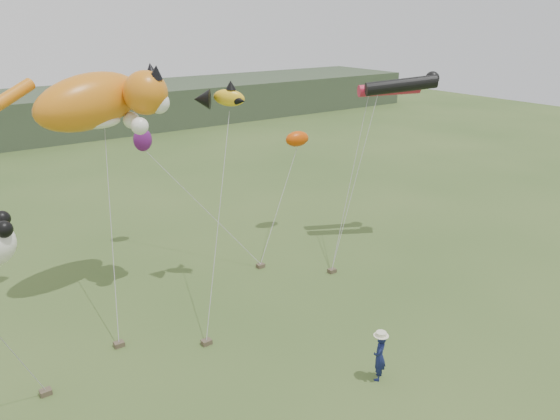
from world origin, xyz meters
The scene contains 7 objects.
ground centered at (0.00, 0.00, 0.00)m, with size 120.00×120.00×0.00m, color #385123.
festival_attendant centered at (0.60, -1.77, 0.82)m, with size 0.60×0.39×1.65m, color #141B4B.
sandbag_anchors centered at (-2.12, 4.84, 0.09)m, with size 13.21×4.44×0.18m.
cat_kite centered at (-3.83, 9.53, 8.01)m, with size 6.25×3.60×2.79m.
fish_kite centered at (0.15, 7.31, 8.05)m, with size 2.27×1.49×1.08m.
tube_kites centered at (10.10, 6.77, 7.87)m, with size 3.61×3.02×1.28m.
misc_kites centered at (3.29, 11.59, 5.20)m, with size 8.57×3.39×1.38m.
Camera 1 is at (-10.63, -12.03, 11.16)m, focal length 35.00 mm.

